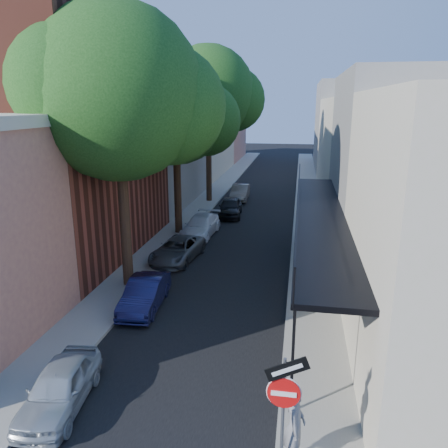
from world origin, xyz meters
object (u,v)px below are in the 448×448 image
at_px(oak_mid, 183,114).
at_px(parked_car_c, 177,250).
at_px(parked_car_f, 240,192).
at_px(oak_near, 130,97).
at_px(oak_far, 215,95).
at_px(parked_car_a, 60,387).
at_px(parked_car_b, 145,294).
at_px(sign_post, 284,398).
at_px(parked_car_d, 201,226).
at_px(parked_car_e, 230,207).
at_px(pedestrian, 295,426).

xyz_separation_m(oak_mid, parked_car_c, (0.82, -4.74, -6.50)).
height_order(oak_mid, parked_car_f, oak_mid).
distance_m(parked_car_c, parked_car_f, 14.65).
bearing_deg(oak_near, oak_far, 89.96).
xyz_separation_m(oak_near, parked_car_c, (0.77, 3.23, -7.32)).
height_order(parked_car_a, parked_car_b, parked_car_b).
xyz_separation_m(parked_car_a, parked_car_b, (0.21, 5.80, 0.01)).
bearing_deg(sign_post, parked_car_f, 99.65).
xyz_separation_m(parked_car_d, parked_car_e, (1.00, 4.90, 0.05)).
height_order(sign_post, parked_car_f, sign_post).
bearing_deg(oak_mid, parked_car_e, 65.94).
xyz_separation_m(oak_near, pedestrian, (6.77, -8.87, -6.82)).
height_order(oak_near, parked_car_d, oak_near).
distance_m(oak_mid, pedestrian, 19.13).
xyz_separation_m(oak_near, parked_car_b, (0.98, -2.11, -7.29)).
relative_size(sign_post, oak_mid, 0.29).
distance_m(oak_near, oak_mid, 8.01).
bearing_deg(oak_far, oak_mid, -90.41).
relative_size(sign_post, parked_car_b, 0.84).
bearing_deg(sign_post, pedestrian, 60.11).
xyz_separation_m(parked_car_d, parked_car_f, (0.94, 10.25, 0.02)).
relative_size(sign_post, parked_car_f, 0.80).
xyz_separation_m(sign_post, parked_car_a, (-5.76, 1.38, -1.47)).
bearing_deg(parked_car_b, sign_post, -55.87).
bearing_deg(oak_far, parked_car_f, 23.52).
height_order(parked_car_c, parked_car_d, parked_car_d).
bearing_deg(parked_car_a, parked_car_d, 82.59).
height_order(oak_far, parked_car_b, oak_far).
bearing_deg(oak_mid, parked_car_f, 78.73).
xyz_separation_m(sign_post, oak_near, (-6.53, 9.29, 5.84)).
xyz_separation_m(parked_car_b, parked_car_e, (0.99, 14.60, 0.06)).
xyz_separation_m(parked_car_d, pedestrian, (5.80, -16.46, 0.46)).
xyz_separation_m(oak_mid, oak_far, (0.06, 9.04, 1.20)).
xyz_separation_m(sign_post, oak_far, (-6.51, 26.30, 6.22)).
bearing_deg(parked_car_d, parked_car_a, -87.05).
relative_size(parked_car_b, parked_car_f, 0.95).
relative_size(parked_car_c, parked_car_d, 0.97).
relative_size(parked_car_b, parked_car_e, 0.94).
bearing_deg(parked_car_a, parked_car_e, 79.98).
relative_size(oak_far, parked_car_d, 2.89).
distance_m(oak_near, oak_far, 17.01).
xyz_separation_m(parked_car_b, parked_car_f, (0.94, 19.95, 0.03)).
bearing_deg(oak_mid, oak_far, 89.59).
distance_m(parked_car_c, parked_car_d, 4.36).
height_order(parked_car_a, pedestrian, pedestrian).
xyz_separation_m(sign_post, parked_car_b, (-5.55, 7.18, -1.45)).
relative_size(sign_post, oak_far, 0.25).
distance_m(sign_post, parked_car_a, 6.10).
distance_m(sign_post, parked_car_d, 17.82).
height_order(oak_far, parked_car_d, oak_far).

